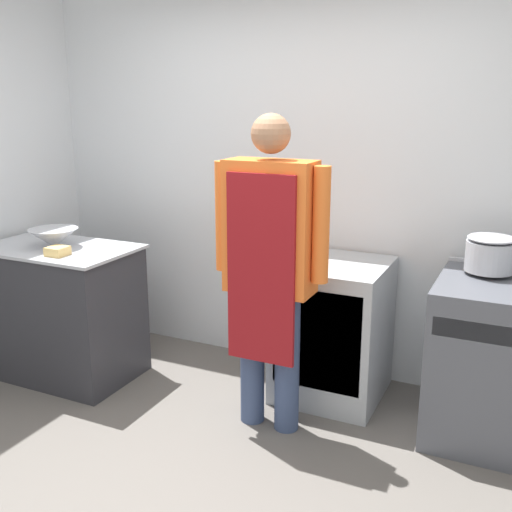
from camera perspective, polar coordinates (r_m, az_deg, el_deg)
The scene contains 9 objects.
ground_plane at distance 3.12m, azimuth -8.48°, elevation -21.76°, with size 14.00×14.00×0.00m, color #5B5651.
wall_back at distance 4.07m, azimuth 4.37°, elevation 7.67°, with size 8.00×0.05×2.70m.
wall_left at distance 4.61m, azimuth -22.87°, elevation 7.40°, with size 0.05×8.00×2.70m.
prep_counter at distance 4.29m, azimuth -17.93°, elevation -5.01°, with size 1.02×0.64×0.90m.
fridge_unit at distance 3.83m, azimuth 7.31°, elevation -6.96°, with size 0.64×0.65×0.88m.
person_cook at distance 3.25m, azimuth 1.30°, elevation -0.01°, with size 0.66×0.24×1.78m.
mixing_bowl at distance 4.14m, azimuth -18.71°, elevation 1.63°, with size 0.32×0.32×0.13m.
plastic_tub at distance 3.93m, azimuth -18.38°, elevation 0.44°, with size 0.12×0.12×0.06m.
stock_pot at distance 3.56m, azimuth 21.41°, elevation 0.30°, with size 0.26×0.26×0.21m.
Camera 1 is at (1.45, -2.06, 1.85)m, focal length 42.00 mm.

